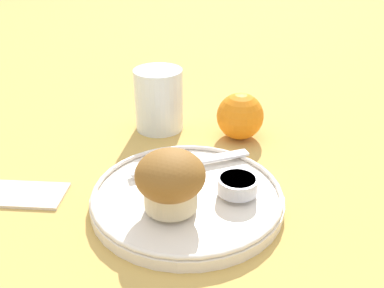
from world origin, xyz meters
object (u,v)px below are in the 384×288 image
(muffin, at_px, (170,180))
(juice_glass, at_px, (159,100))
(butter_knife, at_px, (192,162))
(orange_fruit, at_px, (240,116))

(muffin, relative_size, juice_glass, 0.78)
(juice_glass, bearing_deg, muffin, -78.87)
(butter_knife, xyz_separation_m, juice_glass, (-0.06, 0.15, 0.03))
(orange_fruit, height_order, juice_glass, juice_glass)
(butter_knife, height_order, orange_fruit, orange_fruit)
(orange_fruit, relative_size, juice_glass, 0.73)
(butter_knife, bearing_deg, muffin, -123.57)
(muffin, height_order, butter_knife, muffin)
(muffin, xyz_separation_m, orange_fruit, (0.08, 0.22, -0.02))
(butter_knife, distance_m, juice_glass, 0.16)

